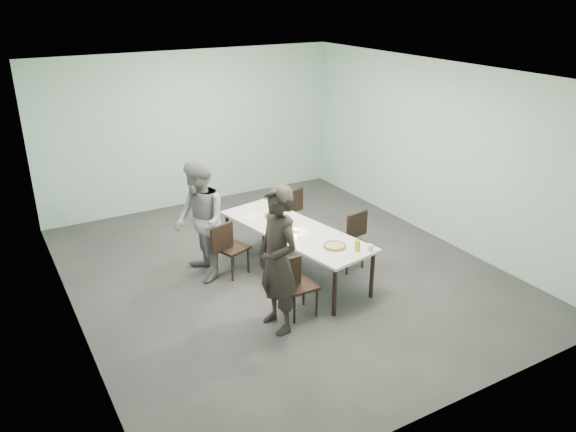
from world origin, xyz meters
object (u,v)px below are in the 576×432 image
table (295,233)px  diner_near (278,260)px  chair_far_left (228,245)px  beer_glass (357,246)px  water_tumbler (370,248)px  tealight (296,230)px  side_plate (322,235)px  diner_far (200,221)px  pizza (334,246)px  amber_tumbler (267,216)px  chair_far_right (290,212)px  chair_near_right (351,237)px  chair_near_left (294,282)px

table → diner_near: size_ratio=1.42×
chair_far_left → beer_glass: size_ratio=5.80×
water_tumbler → tealight: 1.19m
table → side_plate: size_ratio=15.12×
diner_far → pizza: diner_far is taller
table → amber_tumbler: amber_tumbler is taller
diner_near → amber_tumbler: size_ratio=23.98×
chair_far_left → beer_glass: (1.25, -1.52, 0.32)m
chair_far_right → beer_glass: beer_glass is taller
table → tealight: (-0.04, -0.09, 0.08)m
tealight → chair_near_right: bearing=-6.7°
diner_far → pizza: bearing=48.3°
chair_near_right → water_tumbler: bearing=58.1°
side_plate → diner_near: bearing=-147.2°
beer_glass → table: bearing=109.1°
chair_near_left → chair_near_right: size_ratio=1.00×
beer_glass → tealight: size_ratio=2.68×
chair_near_right → chair_near_left: bearing=18.4°
diner_far → amber_tumbler: diner_far is taller
chair_near_left → diner_far: 1.78m
table → tealight: tealight is taller
amber_tumbler → pizza: bearing=-76.9°
pizza → water_tumbler: bearing=-43.7°
tealight → diner_far: bearing=149.8°
table → side_plate: bearing=-61.2°
chair_far_left → water_tumbler: 2.15m
chair_far_left → diner_far: 0.57m
chair_near_left → pizza: (0.76, 0.18, 0.27)m
chair_near_left → side_plate: 1.04m
chair_near_right → beer_glass: beer_glass is taller
diner_far → tealight: size_ratio=32.57×
chair_far_left → diner_near: bearing=-110.6°
beer_glass → chair_near_right: bearing=57.8°
chair_near_left → water_tumbler: 1.16m
pizza → side_plate: bearing=81.2°
side_plate → amber_tumbler: (-0.39, 0.98, 0.04)m
tealight → chair_near_left: bearing=-122.0°
chair_near_left → chair_near_right: bearing=28.6°
side_plate → amber_tumbler: amber_tumbler is taller
chair_far_right → pizza: (-0.43, -1.95, 0.27)m
chair_far_right → diner_near: (-1.50, -2.27, 0.46)m
table → chair_far_right: size_ratio=3.13×
diner_far → tealight: (1.21, -0.71, -0.14)m
chair_near_left → water_tumbler: (1.11, -0.16, 0.29)m
amber_tumbler → side_plate: bearing=-68.5°
diner_near → side_plate: bearing=118.1°
tealight → chair_far_left: bearing=146.8°
chair_near_left → diner_far: bearing=112.8°
chair_near_right → water_tumbler: 1.07m
water_tumbler → tealight: bearing=117.4°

